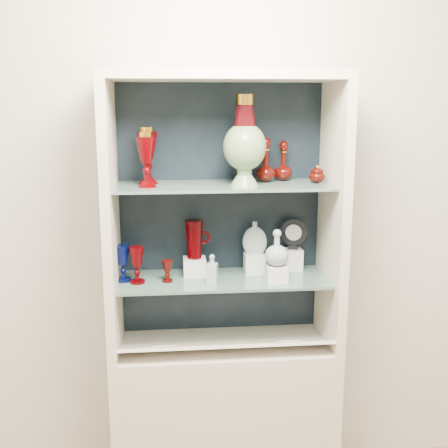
{
  "coord_description": "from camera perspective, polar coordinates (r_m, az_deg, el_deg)",
  "views": [
    {
      "loc": [
        -0.23,
        -0.82,
        1.81
      ],
      "look_at": [
        0.0,
        1.53,
        1.3
      ],
      "focal_mm": 45.0,
      "sensor_mm": 36.0,
      "label": 1
    }
  ],
  "objects": [
    {
      "name": "cabinet_top_cap",
      "position": [
        2.37,
        0.0,
        14.84
      ],
      "size": [
        1.0,
        0.4,
        0.04
      ],
      "primitive_type": "cube",
      "color": "beige",
      "rests_on": "cabinet_side_left"
    },
    {
      "name": "label_card_0",
      "position": [
        2.51,
        6.49,
        -11.75
      ],
      "size": [
        0.1,
        0.06,
        0.03
      ],
      "primitive_type": "cube",
      "rotation": [
        -0.44,
        0.0,
        0.0
      ],
      "color": "white",
      "rests_on": "label_ledge"
    },
    {
      "name": "cabinet_side_left",
      "position": [
        2.42,
        -11.41,
        0.35
      ],
      "size": [
        0.04,
        0.4,
        1.15
      ],
      "primitive_type": "cube",
      "color": "beige",
      "rests_on": "cabinet_base"
    },
    {
      "name": "ruby_decanter_b",
      "position": [
        2.53,
        6.06,
        6.55
      ],
      "size": [
        0.11,
        0.11,
        0.19
      ],
      "primitive_type": null,
      "rotation": [
        0.0,
        0.0,
        0.37
      ],
      "color": "#470B06",
      "rests_on": "shelf_upper"
    },
    {
      "name": "cabinet_back_panel",
      "position": [
        2.6,
        -0.41,
        1.41
      ],
      "size": [
        0.98,
        0.02,
        1.15
      ],
      "primitive_type": "cube",
      "color": "black",
      "rests_on": "cabinet_base"
    },
    {
      "name": "lidded_bowl",
      "position": [
        2.48,
        9.44,
        5.05
      ],
      "size": [
        0.07,
        0.07,
        0.08
      ],
      "primitive_type": null,
      "rotation": [
        0.0,
        0.0,
        0.05
      ],
      "color": "#470B06",
      "rests_on": "shelf_upper"
    },
    {
      "name": "pedestal_lamp_right",
      "position": [
        2.34,
        -7.89,
        6.48
      ],
      "size": [
        0.1,
        0.1,
        0.22
      ],
      "primitive_type": null,
      "rotation": [
        0.0,
        0.0,
        -0.12
      ],
      "color": "#460002",
      "rests_on": "shelf_upper"
    },
    {
      "name": "ruby_goblet_small",
      "position": [
        2.45,
        -5.78,
        -4.78
      ],
      "size": [
        0.06,
        0.06,
        0.1
      ],
      "primitive_type": null,
      "rotation": [
        0.0,
        0.0,
        -0.18
      ],
      "color": "#470B06",
      "rests_on": "shelf_lower"
    },
    {
      "name": "cobalt_goblet",
      "position": [
        2.48,
        -10.25,
        -3.94
      ],
      "size": [
        0.09,
        0.09,
        0.16
      ],
      "primitive_type": null,
      "rotation": [
        0.0,
        0.0,
        -0.32
      ],
      "color": "#030A43",
      "rests_on": "shelf_lower"
    },
    {
      "name": "enamel_urn",
      "position": [
        2.37,
        2.12,
        8.49
      ],
      "size": [
        0.19,
        0.19,
        0.38
      ],
      "primitive_type": null,
      "rotation": [
        0.0,
        0.0,
        -0.06
      ],
      "color": "#134E2C",
      "rests_on": "shelf_upper"
    },
    {
      "name": "cameo_medallion",
      "position": [
        2.6,
        7.09,
        -0.98
      ],
      "size": [
        0.13,
        0.08,
        0.15
      ],
      "primitive_type": null,
      "rotation": [
        0.0,
        0.0,
        -0.27
      ],
      "color": "black",
      "rests_on": "riser_cameo_medallion"
    },
    {
      "name": "clear_round_decanter",
      "position": [
        2.43,
        5.39,
        -2.5
      ],
      "size": [
        0.13,
        0.13,
        0.15
      ],
      "primitive_type": null,
      "rotation": [
        0.0,
        0.0,
        -0.29
      ],
      "color": "#97A4AF",
      "rests_on": "riser_clear_round_decanter"
    },
    {
      "name": "ruby_pitcher",
      "position": [
        2.5,
        -3.04,
        -1.57
      ],
      "size": [
        0.14,
        0.09,
        0.17
      ],
      "primitive_type": null,
      "rotation": [
        0.0,
        0.0,
        -0.08
      ],
      "color": "#460002",
      "rests_on": "riser_ruby_pitcher"
    },
    {
      "name": "flat_flask",
      "position": [
        2.54,
        3.13,
        -1.35
      ],
      "size": [
        0.12,
        0.07,
        0.15
      ],
      "primitive_type": null,
      "rotation": [
        0.0,
        0.0,
        -0.23
      ],
      "color": "#A9B7BD",
      "rests_on": "riser_flat_flask"
    },
    {
      "name": "label_ledge",
      "position": [
        2.48,
        0.25,
        -12.38
      ],
      "size": [
        0.92,
        0.17,
        0.09
      ],
      "primitive_type": "cube",
      "rotation": [
        -0.44,
        0.0,
        0.0
      ],
      "color": "beige",
      "rests_on": "cabinet_base"
    },
    {
      "name": "cabinet_base",
      "position": [
        2.76,
        0.0,
        -19.1
      ],
      "size": [
        1.0,
        0.4,
        0.75
      ],
      "primitive_type": "cube",
      "color": "beige",
      "rests_on": "ground"
    },
    {
      "name": "shelf_upper",
      "position": [
        2.41,
        -0.05,
        3.92
      ],
      "size": [
        0.92,
        0.34,
        0.01
      ],
      "primitive_type": "cube",
      "color": "slate",
      "rests_on": "cabinet_side_left"
    },
    {
      "name": "pedestal_lamp_left",
      "position": [
        2.44,
        -7.77,
        6.91
      ],
      "size": [
        0.11,
        0.11,
        0.24
      ],
      "primitive_type": null,
      "rotation": [
        0.0,
        0.0,
        0.25
      ],
      "color": "#460002",
      "rests_on": "shelf_upper"
    },
    {
      "name": "riser_ruby_pitcher",
      "position": [
        2.53,
        -3.01,
        -4.35
      ],
      "size": [
        0.1,
        0.1,
        0.08
      ],
      "primitive_type": "cube",
      "color": "silver",
      "rests_on": "shelf_lower"
    },
    {
      "name": "riser_cameo_medallion",
      "position": [
        2.63,
        7.02,
        -3.58
      ],
      "size": [
        0.08,
        0.08,
        0.1
      ],
      "primitive_type": "cube",
      "color": "silver",
      "rests_on": "shelf_lower"
    },
    {
      "name": "ruby_decanter_a",
      "position": [
        2.48,
        4.28,
        6.81
      ],
      "size": [
        0.1,
        0.1,
        0.22
      ],
      "primitive_type": null,
      "rotation": [
        0.0,
        0.0,
        -0.14
      ],
      "color": "#470B06",
      "rests_on": "shelf_upper"
    },
    {
      "name": "riser_clear_round_decanter",
      "position": [
        2.46,
        5.34,
        -5.03
      ],
      "size": [
        0.09,
        0.09,
        0.07
      ],
      "primitive_type": "cube",
      "color": "silver",
      "rests_on": "shelf_lower"
    },
    {
      "name": "ruby_goblet_tall",
      "position": [
        2.44,
        -8.84,
        -4.14
      ],
      "size": [
        0.08,
        0.08,
        0.16
      ],
      "primitive_type": null,
      "rotation": [
        0.0,
        0.0,
        0.21
      ],
      "color": "#460002",
      "rests_on": "shelf_lower"
    },
    {
      "name": "clear_square_bottle",
      "position": [
        2.41,
        -1.21,
        -4.58
      ],
      "size": [
        0.05,
        0.05,
        0.13
      ],
      "primitive_type": null,
      "rotation": [
        0.0,
        0.0,
        -0.25
      ],
      "color": "#97A4AF",
      "rests_on": "shelf_lower"
    },
    {
      "name": "label_card_1",
      "position": [
        2.46,
        -6.08,
        -12.25
      ],
      "size": [
        0.1,
        0.06,
        0.03
      ],
      "primitive_type": "cube",
      "rotation": [
        -0.44,
        0.0,
        0.0
      ],
      "color": "white",
      "rests_on": "label_ledge"
    },
    {
      "name": "shelf_lower",
      "position": [
        2.5,
        -0.04,
        -5.64
      ],
      "size": [
        0.92,
        0.34,
        0.01
      ],
      "primitive_type": "cube",
      "color": "slate",
      "rests_on": "cabinet_side_left"
    },
    {
      "name": "cabinet_side_right",
      "position": [
        2.51,
        10.99,
        0.78
      ],
      "size": [
        0.04,
        0.4,
        1.15
      ],
      "primitive_type": "cube",
      "color": "beige",
      "rests_on": "cabinet_base"
    },
    {
      "name": "wall_back",
      "position": [
        2.62,
        -0.47,
        3.15
      ],
      "size": [
        3.5,
        0.02,
        2.8
      ],
      "primitive_type": "cube",
      "color": "beige",
      "rests_on": "ground"
    },
    {
      "name": "riser_flat_flask",
      "position": [
        2.57,
        3.1,
        -3.99
      ],
      "size": [
        0.09,
        0.09,
        0.09
      ],
      "primitive_type": "cube",
      "color": "silver",
      "rests_on": "shelf_lower"
    }
  ]
}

